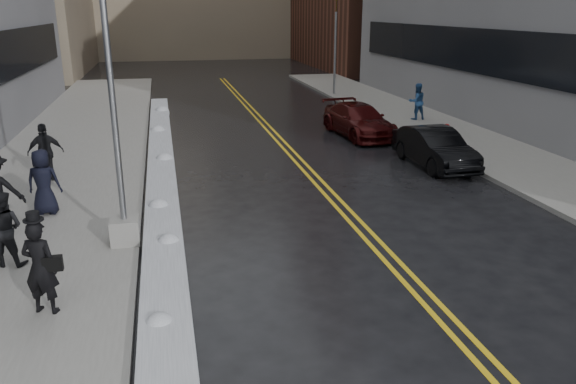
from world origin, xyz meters
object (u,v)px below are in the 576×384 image
fire_hydrant (446,132)px  traffic_signal (335,41)px  car_black (435,148)px  pedestrian_east (417,101)px  car_maroon (359,120)px  pedestrian_d (46,152)px  pedestrian_b (4,228)px  pedestrian_c (43,182)px  pedestrian_fedora (40,267)px  lamppost (117,143)px

fire_hydrant → traffic_signal: (-0.50, 14.00, 2.85)m
fire_hydrant → car_black: size_ratio=0.18×
fire_hydrant → car_black: car_black is taller
pedestrian_east → car_maroon: 4.45m
pedestrian_d → car_maroon: (12.01, 4.71, -0.37)m
pedestrian_b → car_black: (12.68, 5.72, -0.29)m
pedestrian_d → fire_hydrant: bearing=179.4°
traffic_signal → pedestrian_c: bearing=-125.6°
pedestrian_c → pedestrian_b: bearing=94.7°
pedestrian_fedora → pedestrian_c: same height
pedestrian_fedora → car_black: bearing=-125.7°
pedestrian_c → pedestrian_d: size_ratio=0.96×
pedestrian_fedora → pedestrian_d: 8.76m
traffic_signal → car_black: size_ratio=1.45×
fire_hydrant → pedestrian_d: 15.12m
pedestrian_b → pedestrian_c: size_ratio=0.94×
pedestrian_b → car_black: size_ratio=0.40×
traffic_signal → pedestrian_d: bearing=-131.6°
traffic_signal → pedestrian_b: size_ratio=3.65×
fire_hydrant → car_maroon: (-2.93, 2.43, 0.14)m
car_black → traffic_signal: bearing=83.1°
lamppost → pedestrian_d: 6.47m
fire_hydrant → pedestrian_east: size_ratio=0.42×
lamppost → car_black: bearing=26.1°
lamppost → car_black: 11.62m
traffic_signal → pedestrian_east: bearing=-81.6°
traffic_signal → car_black: 17.23m
pedestrian_b → car_maroon: (11.75, 11.09, -0.28)m
fire_hydrant → car_maroon: car_maroon is taller
fire_hydrant → pedestrian_d: (-14.94, -2.28, 0.51)m
lamppost → pedestrian_east: 18.38m
pedestrian_d → car_black: 12.96m
car_black → pedestrian_east: bearing=67.7°
lamppost → pedestrian_fedora: size_ratio=4.35×
fire_hydrant → pedestrian_fedora: pedestrian_fedora is taller
pedestrian_fedora → pedestrian_east: pedestrian_east is taller
pedestrian_fedora → pedestrian_d: bearing=-61.2°
fire_hydrant → pedestrian_east: (0.86, 4.74, 0.48)m
pedestrian_fedora → car_black: pedestrian_fedora is taller
car_maroon → pedestrian_d: bearing=-164.4°
pedestrian_d → pedestrian_east: (15.80, 7.02, -0.03)m
fire_hydrant → pedestrian_c: pedestrian_c is taller
pedestrian_d → car_maroon: bearing=-167.9°
fire_hydrant → pedestrian_fedora: bearing=-141.1°
pedestrian_b → pedestrian_d: 6.39m
fire_hydrant → car_black: (-2.00, -2.94, 0.13)m
pedestrian_b → pedestrian_d: bearing=-74.0°
fire_hydrant → pedestrian_fedora: size_ratio=0.42×
pedestrian_b → pedestrian_east: size_ratio=0.94×
fire_hydrant → lamppost: bearing=-147.0°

